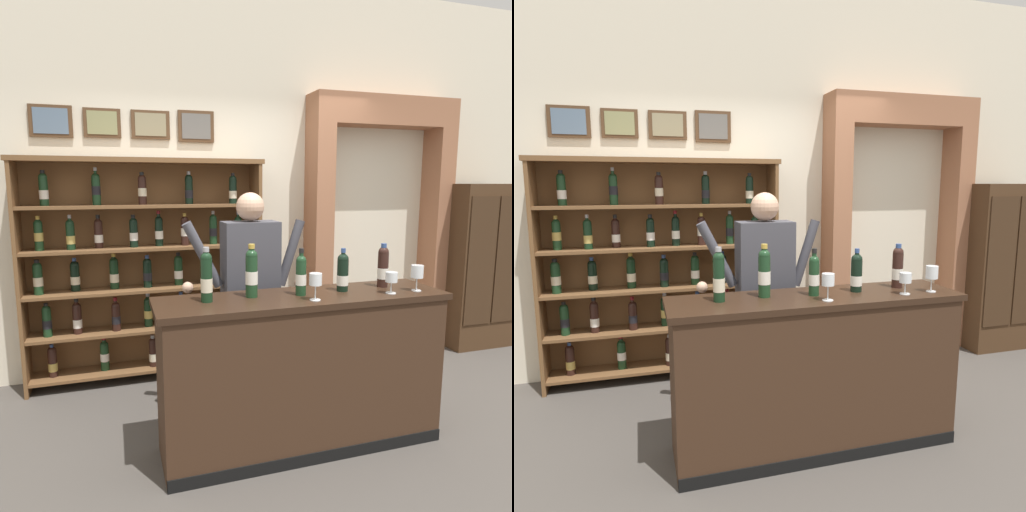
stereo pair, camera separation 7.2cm
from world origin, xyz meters
The scene contains 15 objects.
ground_plane centered at (0.00, 0.00, -0.01)m, with size 14.00×14.00×0.02m, color #47423D.
back_wall centered at (0.00, 1.65, 1.77)m, with size 12.00×0.19×3.55m.
wine_shelf centered at (-0.79, 1.43, 1.01)m, with size 2.05×0.33×1.92m.
archway_doorway centered at (1.53, 1.52, 1.43)m, with size 1.54×0.45×2.55m.
side_cabinet centered at (2.63, 1.25, 0.86)m, with size 0.74×0.48×1.71m.
tasting_counter centered at (0.08, 0.00, 0.51)m, with size 1.87×0.49×1.02m.
shopkeeper centered at (-0.11, 0.55, 1.02)m, with size 0.93×0.22×1.65m.
tasting_bottle_bianco centered at (-0.53, 0.03, 1.17)m, with size 0.07×0.07×0.33m.
tasting_bottle_riserva centered at (-0.24, 0.06, 1.18)m, with size 0.08×0.08×0.33m.
tasting_bottle_rosso centered at (0.07, 0.01, 1.15)m, with size 0.07×0.07×0.30m.
tasting_bottle_grappa centered at (0.37, 0.03, 1.14)m, with size 0.08×0.08×0.28m.
tasting_bottle_super_tuscan centered at (0.69, 0.06, 1.16)m, with size 0.07×0.07×0.30m.
wine_glass_center centered at (0.10, -0.13, 1.14)m, with size 0.08×0.08×0.17m.
wine_glass_left centered at (0.84, -0.11, 1.14)m, with size 0.08×0.08×0.17m.
wine_glass_spare centered at (0.64, -0.12, 1.12)m, with size 0.08×0.08×0.14m.
Camera 2 is at (-0.98, -2.59, 1.71)m, focal length 31.83 mm.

